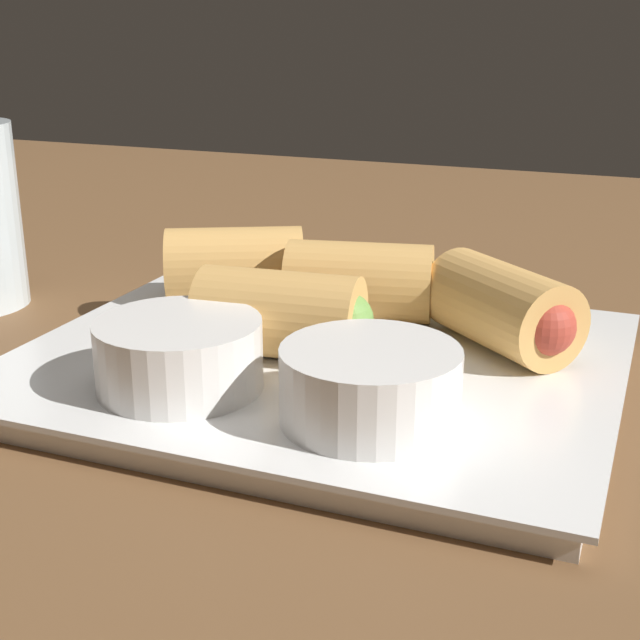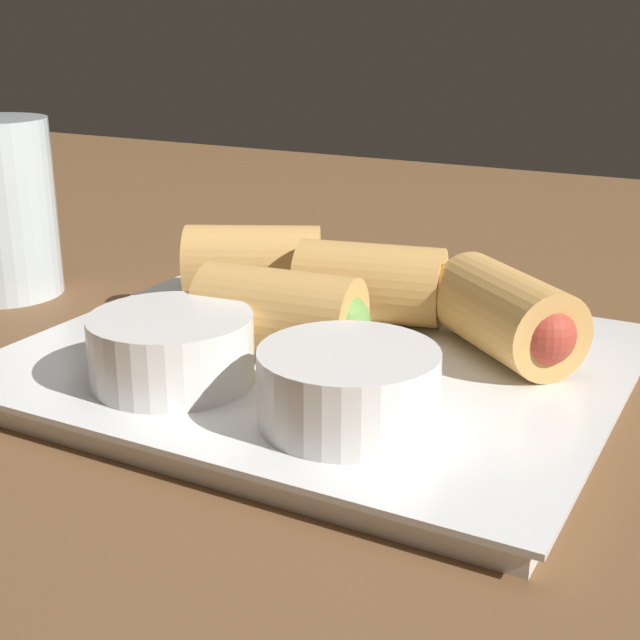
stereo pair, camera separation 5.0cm
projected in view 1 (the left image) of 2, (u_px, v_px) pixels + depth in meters
table_surface at (316, 389)px, 48.74cm from camera, size 180.00×140.00×2.00cm
serving_plate at (320, 366)px, 47.33cm from camera, size 30.79×25.69×1.50cm
roll_front_left at (367, 282)px, 51.53cm from camera, size 9.46×6.22×4.57cm
roll_front_right at (507, 309)px, 46.71cm from camera, size 9.31×8.91×4.57cm
roll_back_left at (242, 264)px, 55.17cm from camera, size 9.51×7.80×4.57cm
roll_back_right at (288, 315)px, 45.85cm from camera, size 9.34×5.35×4.57cm
dipping_bowl_near at (370, 382)px, 38.71cm from camera, size 7.96×7.96×3.36cm
dipping_bowl_far at (179, 351)px, 42.17cm from camera, size 7.96×7.96×3.36cm
spoon at (439, 283)px, 62.57cm from camera, size 17.53×5.59×1.20cm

